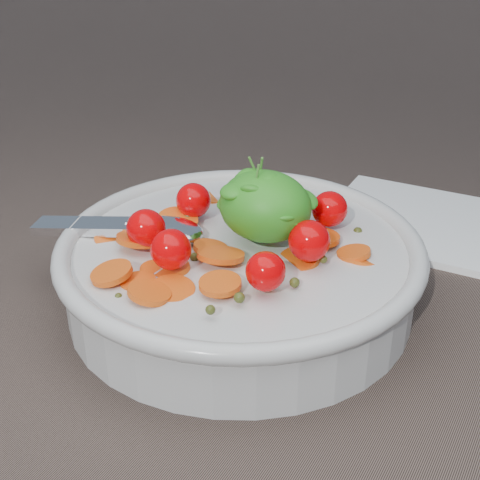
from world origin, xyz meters
The scene contains 3 objects.
ground centered at (0.00, 0.00, 0.00)m, with size 6.00×6.00×0.00m, color brown.
bowl centered at (-0.02, 0.02, 0.03)m, with size 0.30×0.28×0.12m.
napkin centered at (0.07, 0.23, 0.00)m, with size 0.18×0.15×0.01m, color white.
Camera 1 is at (0.20, -0.36, 0.29)m, focal length 50.00 mm.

